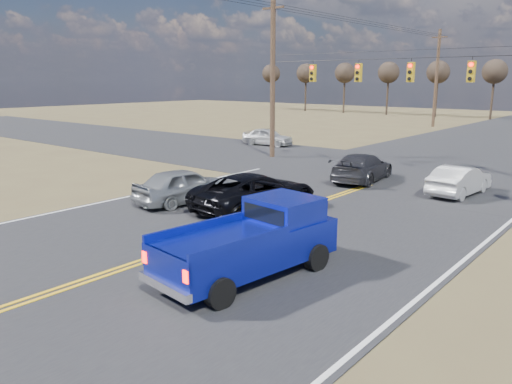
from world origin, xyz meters
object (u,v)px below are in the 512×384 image
Objects in this scene: black_suv at (255,192)px; white_car_queue at (459,180)px; dgrey_car_queue at (362,167)px; pickup_truck at (253,242)px; silver_suv at (184,185)px; cross_car_west at (268,137)px.

white_car_queue is (5.13, 7.76, -0.09)m from black_suv.
black_suv is at bearing 78.92° from dgrey_car_queue.
pickup_truck reaches higher than dgrey_car_queue.
black_suv is at bearing 136.20° from pickup_truck.
silver_suv reaches higher than cross_car_west.
dgrey_car_queue is (-4.74, 0.06, 0.04)m from white_car_queue.
black_suv is 1.11× the size of dgrey_car_queue.
black_suv is at bearing -155.73° from silver_suv.
silver_suv reaches higher than dgrey_car_queue.
white_car_queue is at bearing -123.88° from cross_car_west.
silver_suv is at bearing 60.49° from dgrey_car_queue.
black_suv reaches higher than silver_suv.
pickup_truck is 1.23× the size of silver_suv.
black_suv is at bearing -152.11° from cross_car_west.
pickup_truck reaches higher than black_suv.
black_suv is at bearing 61.00° from white_car_queue.
white_car_queue is at bearing -125.50° from silver_suv.
dgrey_car_queue is at bearing 113.08° from pickup_truck.
cross_car_west reaches higher than white_car_queue.
white_car_queue is 4.74m from dgrey_car_queue.
silver_suv is at bearing 156.59° from pickup_truck.
dgrey_car_queue reaches higher than cross_car_west.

